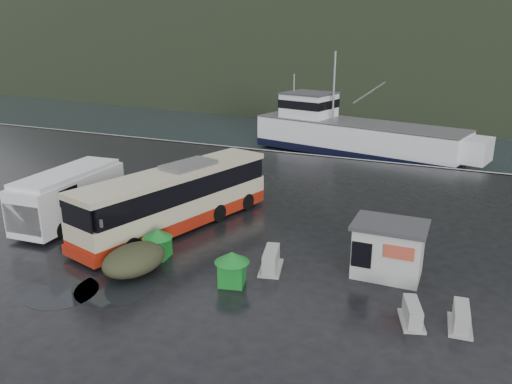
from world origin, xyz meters
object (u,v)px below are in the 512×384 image
at_px(coach_bus, 178,227).
at_px(white_van, 73,221).
at_px(ticket_kiosk, 386,274).
at_px(fishing_trawler, 357,140).
at_px(waste_bin_right, 232,284).
at_px(jersey_barrier_b, 411,322).
at_px(dome_tent, 135,272).
at_px(waste_bin_left, 159,257).
at_px(jersey_barrier_a, 271,269).
at_px(jersey_barrier_c, 460,327).

distance_m(coach_bus, white_van, 5.82).
bearing_deg(ticket_kiosk, fishing_trawler, 104.92).
bearing_deg(waste_bin_right, white_van, 165.73).
distance_m(coach_bus, jersey_barrier_b, 13.09).
xyz_separation_m(white_van, fishing_trawler, (9.17, 27.00, 0.00)).
xyz_separation_m(coach_bus, dome_tent, (1.14, -5.14, 0.00)).
relative_size(waste_bin_left, jersey_barrier_a, 0.77).
xyz_separation_m(white_van, dome_tent, (6.73, -3.51, 0.00)).
relative_size(ticket_kiosk, fishing_trawler, 0.13).
relative_size(ticket_kiosk, jersey_barrier_c, 1.90).
relative_size(jersey_barrier_b, fishing_trawler, 0.06).
relative_size(white_van, waste_bin_right, 4.80).
xyz_separation_m(jersey_barrier_b, jersey_barrier_c, (1.56, 0.36, 0.00)).
distance_m(jersey_barrier_b, fishing_trawler, 31.01).
distance_m(white_van, waste_bin_right, 11.30).
bearing_deg(white_van, dome_tent, -31.38).
relative_size(coach_bus, jersey_barrier_b, 7.76).
xyz_separation_m(waste_bin_right, jersey_barrier_b, (6.98, 0.04, 0.00)).
distance_m(waste_bin_right, ticket_kiosk, 6.47).
relative_size(jersey_barrier_a, jersey_barrier_b, 1.19).
xyz_separation_m(coach_bus, jersey_barrier_a, (6.29, -2.56, 0.00)).
xyz_separation_m(dome_tent, fishing_trawler, (2.44, 30.51, 0.00)).
height_order(coach_bus, waste_bin_right, coach_bus).
bearing_deg(dome_tent, jersey_barrier_a, 26.56).
height_order(waste_bin_right, jersey_barrier_b, waste_bin_right).
bearing_deg(waste_bin_right, jersey_barrier_a, 63.40).
distance_m(jersey_barrier_a, fishing_trawler, 28.06).
xyz_separation_m(ticket_kiosk, fishing_trawler, (-7.31, 26.43, 0.00)).
bearing_deg(jersey_barrier_c, waste_bin_right, -177.32).
distance_m(coach_bus, dome_tent, 5.26).
height_order(waste_bin_left, jersey_barrier_a, waste_bin_left).
bearing_deg(coach_bus, jersey_barrier_b, -4.61).
distance_m(white_van, waste_bin_left, 7.03).
relative_size(waste_bin_left, waste_bin_right, 0.97).
height_order(coach_bus, waste_bin_left, coach_bus).
xyz_separation_m(waste_bin_left, fishing_trawler, (2.39, 28.87, 0.00)).
bearing_deg(dome_tent, fishing_trawler, 85.42).
relative_size(waste_bin_right, jersey_barrier_b, 0.95).
distance_m(white_van, jersey_barrier_b, 18.14).
distance_m(dome_tent, ticket_kiosk, 10.57).
bearing_deg(ticket_kiosk, jersey_barrier_a, -162.47).
xyz_separation_m(white_van, jersey_barrier_c, (19.49, -2.39, 0.00)).
relative_size(waste_bin_left, dome_tent, 0.46).
distance_m(waste_bin_left, waste_bin_right, 4.27).
xyz_separation_m(waste_bin_right, jersey_barrier_c, (8.54, 0.40, 0.00)).
distance_m(coach_bus, fishing_trawler, 25.62).
bearing_deg(waste_bin_right, jersey_barrier_c, 2.68).
bearing_deg(dome_tent, ticket_kiosk, 22.68).
xyz_separation_m(white_van, jersey_barrier_a, (11.88, -0.94, 0.00)).
height_order(white_van, fishing_trawler, fishing_trawler).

